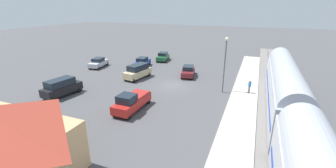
{
  "coord_description": "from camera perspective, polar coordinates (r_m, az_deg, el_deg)",
  "views": [
    {
      "loc": [
        -10.81,
        28.7,
        10.99
      ],
      "look_at": [
        -0.31,
        2.4,
        1.0
      ],
      "focal_mm": 24.04,
      "sensor_mm": 36.0,
      "label": 1
    }
  ],
  "objects": [
    {
      "name": "ground_plane",
      "position": [
        32.58,
        1.06,
        -0.29
      ],
      "size": [
        200.0,
        200.0,
        0.0
      ],
      "primitive_type": "plane",
      "color": "#4C4C4F"
    },
    {
      "name": "railway_track",
      "position": [
        30.87,
        26.2,
        -3.35
      ],
      "size": [
        4.8,
        70.0,
        0.3
      ],
      "color": "slate",
      "rests_on": "ground"
    },
    {
      "name": "platform",
      "position": [
        30.69,
        18.81,
        -2.34
      ],
      "size": [
        3.2,
        46.0,
        0.3
      ],
      "color": "#B7B2A8",
      "rests_on": "ground"
    },
    {
      "name": "pedestrian_on_platform",
      "position": [
        30.46,
        19.98,
        -0.38
      ],
      "size": [
        0.36,
        0.36,
        1.71
      ],
      "color": "brown",
      "rests_on": "platform"
    },
    {
      "name": "sedan_maroon",
      "position": [
        36.57,
        5.12,
        3.3
      ],
      "size": [
        2.71,
        4.78,
        1.74
      ],
      "color": "maroon",
      "rests_on": "ground"
    },
    {
      "name": "pickup_red",
      "position": [
        24.93,
        -9.2,
        -4.39
      ],
      "size": [
        2.05,
        5.43,
        2.14
      ],
      "color": "red",
      "rests_on": "ground"
    },
    {
      "name": "suv_tan",
      "position": [
        35.71,
        -7.7,
        3.25
      ],
      "size": [
        2.81,
        5.17,
        2.22
      ],
      "color": "#C6B284",
      "rests_on": "ground"
    },
    {
      "name": "sedan_green",
      "position": [
        46.97,
        -1.29,
        7.0
      ],
      "size": [
        2.52,
        4.73,
        1.74
      ],
      "color": "#236638",
      "rests_on": "ground"
    },
    {
      "name": "sedan_silver",
      "position": [
        43.85,
        -17.24,
        5.22
      ],
      "size": [
        2.48,
        4.72,
        1.74
      ],
      "color": "silver",
      "rests_on": "ground"
    },
    {
      "name": "sedan_blue",
      "position": [
        42.53,
        -6.56,
        5.55
      ],
      "size": [
        2.36,
        4.69,
        1.74
      ],
      "color": "#283D9E",
      "rests_on": "ground"
    },
    {
      "name": "suv_black",
      "position": [
        31.57,
        -25.41,
        -0.69
      ],
      "size": [
        2.62,
        5.12,
        2.22
      ],
      "color": "black",
      "rests_on": "ground"
    },
    {
      "name": "light_pole_near_platform",
      "position": [
        29.48,
        14.29,
        6.33
      ],
      "size": [
        0.44,
        0.44,
        7.26
      ],
      "color": "#515156",
      "rests_on": "ground"
    }
  ]
}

